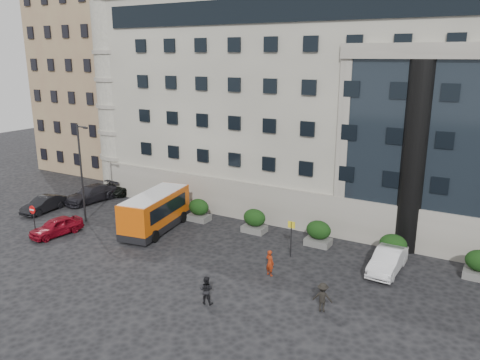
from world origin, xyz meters
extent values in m
plane|color=black|center=(0.00, 0.00, 0.00)|extent=(120.00, 120.00, 0.00)
cube|color=gray|center=(6.00, 22.00, 9.00)|extent=(44.00, 24.00, 18.00)
cylinder|color=black|center=(12.00, 10.30, 6.50)|extent=(1.80, 1.80, 13.00)
cube|color=#8B6C51|center=(-24.00, 20.00, 10.00)|extent=(14.00, 14.00, 20.00)
cube|color=#81644B|center=(-27.00, 38.00, 11.00)|extent=(13.00, 13.00, 22.00)
cube|color=#555553|center=(-4.00, 7.80, 0.25)|extent=(1.80, 1.20, 0.50)
ellipsoid|color=black|center=(-4.00, 7.80, 1.17)|extent=(1.80, 1.26, 1.34)
cube|color=#555553|center=(1.20, 7.80, 0.25)|extent=(1.80, 1.20, 0.50)
ellipsoid|color=black|center=(1.20, 7.80, 1.17)|extent=(1.80, 1.26, 1.34)
cube|color=#555553|center=(6.40, 7.80, 0.25)|extent=(1.80, 1.20, 0.50)
ellipsoid|color=black|center=(6.40, 7.80, 1.17)|extent=(1.80, 1.26, 1.34)
cube|color=#555553|center=(11.60, 7.80, 0.25)|extent=(1.80, 1.20, 0.50)
ellipsoid|color=black|center=(11.60, 7.80, 1.17)|extent=(1.80, 1.26, 1.34)
cube|color=#555553|center=(16.80, 7.80, 0.25)|extent=(1.80, 1.20, 0.50)
cylinder|color=#262628|center=(-12.00, 3.00, 4.00)|extent=(0.16, 0.16, 8.00)
cylinder|color=#262628|center=(-11.55, 3.00, 7.85)|extent=(0.90, 0.12, 0.12)
cube|color=black|center=(-11.10, 3.00, 7.80)|extent=(0.35, 0.18, 0.14)
cylinder|color=#262628|center=(5.50, 5.00, 1.25)|extent=(0.08, 0.08, 2.50)
cube|color=yellow|center=(5.50, 5.00, 2.30)|extent=(0.50, 0.06, 0.45)
cylinder|color=#262628|center=(-13.00, -1.00, 1.10)|extent=(0.08, 0.08, 2.20)
cylinder|color=red|center=(-13.00, -1.06, 2.00)|extent=(0.64, 0.05, 0.64)
cube|color=white|center=(-13.00, -1.10, 2.00)|extent=(0.45, 0.04, 0.10)
cube|color=#C94E09|center=(-5.69, 4.37, 1.72)|extent=(3.50, 7.25, 2.33)
cube|color=black|center=(-5.69, 4.37, 0.45)|extent=(3.54, 7.30, 0.55)
cube|color=black|center=(-5.69, 4.37, 1.94)|extent=(3.30, 5.75, 1.04)
cube|color=silver|center=(-5.69, 4.37, 2.83)|extent=(3.32, 6.89, 0.18)
cylinder|color=black|center=(-6.50, 1.98, 0.45)|extent=(0.42, 0.93, 0.90)
cylinder|color=black|center=(-4.15, 2.38, 0.45)|extent=(0.42, 0.93, 0.90)
cylinder|color=black|center=(-7.23, 6.37, 0.45)|extent=(0.42, 0.93, 0.90)
cylinder|color=black|center=(-4.88, 6.77, 0.45)|extent=(0.42, 0.93, 0.90)
cube|color=maroon|center=(-16.87, 19.01, 1.57)|extent=(2.73, 3.89, 2.53)
cube|color=maroon|center=(-16.57, 16.39, 1.16)|extent=(2.40, 1.86, 1.72)
cube|color=black|center=(-16.49, 15.69, 1.52)|extent=(1.93, 0.34, 0.81)
cylinder|color=black|center=(-17.68, 16.36, 0.43)|extent=(0.36, 0.88, 0.85)
cylinder|color=black|center=(-15.47, 16.62, 0.43)|extent=(0.36, 0.88, 0.85)
cylinder|color=black|center=(-18.07, 19.68, 0.43)|extent=(0.36, 0.88, 0.85)
cylinder|color=black|center=(-15.85, 19.94, 0.43)|extent=(0.36, 0.88, 0.85)
imported|color=maroon|center=(-11.50, -0.26, 0.68)|extent=(2.21, 4.19, 1.36)
imported|color=black|center=(-17.00, 2.89, 0.67)|extent=(1.82, 4.21, 1.35)
imported|color=black|center=(-15.65, 7.02, 0.75)|extent=(2.72, 5.40, 1.50)
imported|color=black|center=(-14.68, 10.86, 0.65)|extent=(2.80, 4.94, 1.30)
imported|color=silver|center=(11.68, 6.02, 0.73)|extent=(1.70, 4.49, 1.46)
imported|color=maroon|center=(5.51, 1.81, 0.83)|extent=(0.71, 0.58, 1.67)
imported|color=black|center=(4.00, -2.98, 0.80)|extent=(0.89, 0.75, 1.60)
imported|color=black|center=(9.81, -0.55, 0.81)|extent=(1.15, 0.80, 1.62)
camera|label=1|loc=(17.17, -22.09, 13.25)|focal=35.00mm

